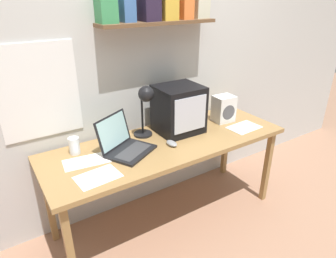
{
  "coord_description": "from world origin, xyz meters",
  "views": [
    {
      "loc": [
        -1.09,
        -1.68,
        1.75
      ],
      "look_at": [
        0.0,
        0.0,
        0.82
      ],
      "focal_mm": 32.0,
      "sensor_mm": 36.0,
      "label": 1
    }
  ],
  "objects_px": {
    "crt_monitor": "(179,109)",
    "desk_lamp": "(145,102)",
    "printed_handout": "(87,161)",
    "loose_paper_near_laptop": "(244,127)",
    "juice_glass": "(74,146)",
    "computer_mouse": "(172,143)",
    "corner_desk": "(168,148)",
    "space_heater": "(224,109)",
    "laptop": "(123,143)",
    "open_notebook": "(98,177)"
  },
  "relations": [
    {
      "from": "crt_monitor",
      "to": "loose_paper_near_laptop",
      "type": "relative_size",
      "value": 1.36
    },
    {
      "from": "desk_lamp",
      "to": "juice_glass",
      "type": "bearing_deg",
      "value": 173.05
    },
    {
      "from": "space_heater",
      "to": "laptop",
      "type": "bearing_deg",
      "value": -174.79
    },
    {
      "from": "laptop",
      "to": "corner_desk",
      "type": "bearing_deg",
      "value": -35.58
    },
    {
      "from": "crt_monitor",
      "to": "desk_lamp",
      "type": "xyz_separation_m",
      "value": [
        -0.28,
        0.03,
        0.11
      ]
    },
    {
      "from": "printed_handout",
      "to": "open_notebook",
      "type": "bearing_deg",
      "value": -90.94
    },
    {
      "from": "juice_glass",
      "to": "open_notebook",
      "type": "relative_size",
      "value": 0.43
    },
    {
      "from": "crt_monitor",
      "to": "computer_mouse",
      "type": "distance_m",
      "value": 0.31
    },
    {
      "from": "juice_glass",
      "to": "space_heater",
      "type": "relative_size",
      "value": 0.53
    },
    {
      "from": "corner_desk",
      "to": "open_notebook",
      "type": "distance_m",
      "value": 0.65
    },
    {
      "from": "space_heater",
      "to": "desk_lamp",
      "type": "bearing_deg",
      "value": 177.73
    },
    {
      "from": "laptop",
      "to": "computer_mouse",
      "type": "bearing_deg",
      "value": -47.63
    },
    {
      "from": "computer_mouse",
      "to": "open_notebook",
      "type": "distance_m",
      "value": 0.61
    },
    {
      "from": "crt_monitor",
      "to": "laptop",
      "type": "distance_m",
      "value": 0.53
    },
    {
      "from": "space_heater",
      "to": "open_notebook",
      "type": "height_order",
      "value": "space_heater"
    },
    {
      "from": "space_heater",
      "to": "open_notebook",
      "type": "distance_m",
      "value": 1.26
    },
    {
      "from": "printed_handout",
      "to": "space_heater",
      "type": "bearing_deg",
      "value": 1.11
    },
    {
      "from": "desk_lamp",
      "to": "space_heater",
      "type": "distance_m",
      "value": 0.74
    },
    {
      "from": "crt_monitor",
      "to": "laptop",
      "type": "relative_size",
      "value": 0.89
    },
    {
      "from": "open_notebook",
      "to": "printed_handout",
      "type": "relative_size",
      "value": 0.88
    },
    {
      "from": "crt_monitor",
      "to": "space_heater",
      "type": "xyz_separation_m",
      "value": [
        0.44,
        -0.04,
        -0.07
      ]
    },
    {
      "from": "corner_desk",
      "to": "crt_monitor",
      "type": "bearing_deg",
      "value": 32.86
    },
    {
      "from": "crt_monitor",
      "to": "open_notebook",
      "type": "bearing_deg",
      "value": -159.37
    },
    {
      "from": "space_heater",
      "to": "printed_handout",
      "type": "bearing_deg",
      "value": -175.09
    },
    {
      "from": "open_notebook",
      "to": "printed_handout",
      "type": "distance_m",
      "value": 0.22
    },
    {
      "from": "juice_glass",
      "to": "space_heater",
      "type": "xyz_separation_m",
      "value": [
        1.25,
        -0.13,
        0.06
      ]
    },
    {
      "from": "corner_desk",
      "to": "printed_handout",
      "type": "xyz_separation_m",
      "value": [
        -0.62,
        0.04,
        0.06
      ]
    },
    {
      "from": "laptop",
      "to": "loose_paper_near_laptop",
      "type": "height_order",
      "value": "laptop"
    },
    {
      "from": "laptop",
      "to": "juice_glass",
      "type": "distance_m",
      "value": 0.34
    },
    {
      "from": "desk_lamp",
      "to": "printed_handout",
      "type": "bearing_deg",
      "value": -170.55
    },
    {
      "from": "printed_handout",
      "to": "laptop",
      "type": "bearing_deg",
      "value": 0.07
    },
    {
      "from": "corner_desk",
      "to": "laptop",
      "type": "xyz_separation_m",
      "value": [
        -0.34,
        0.04,
        0.12
      ]
    },
    {
      "from": "desk_lamp",
      "to": "open_notebook",
      "type": "height_order",
      "value": "desk_lamp"
    },
    {
      "from": "computer_mouse",
      "to": "open_notebook",
      "type": "bearing_deg",
      "value": -170.49
    },
    {
      "from": "open_notebook",
      "to": "desk_lamp",
      "type": "bearing_deg",
      "value": 31.55
    },
    {
      "from": "open_notebook",
      "to": "printed_handout",
      "type": "height_order",
      "value": "same"
    },
    {
      "from": "printed_handout",
      "to": "corner_desk",
      "type": "bearing_deg",
      "value": -3.98
    },
    {
      "from": "corner_desk",
      "to": "printed_handout",
      "type": "bearing_deg",
      "value": 176.02
    },
    {
      "from": "computer_mouse",
      "to": "loose_paper_near_laptop",
      "type": "distance_m",
      "value": 0.68
    },
    {
      "from": "corner_desk",
      "to": "printed_handout",
      "type": "relative_size",
      "value": 5.93
    },
    {
      "from": "juice_glass",
      "to": "computer_mouse",
      "type": "bearing_deg",
      "value": -22.79
    },
    {
      "from": "space_heater",
      "to": "computer_mouse",
      "type": "bearing_deg",
      "value": -163.72
    },
    {
      "from": "open_notebook",
      "to": "loose_paper_near_laptop",
      "type": "distance_m",
      "value": 1.28
    },
    {
      "from": "crt_monitor",
      "to": "computer_mouse",
      "type": "height_order",
      "value": "crt_monitor"
    },
    {
      "from": "space_heater",
      "to": "printed_handout",
      "type": "distance_m",
      "value": 1.23
    },
    {
      "from": "desk_lamp",
      "to": "loose_paper_near_laptop",
      "type": "height_order",
      "value": "desk_lamp"
    },
    {
      "from": "crt_monitor",
      "to": "printed_handout",
      "type": "distance_m",
      "value": 0.81
    },
    {
      "from": "crt_monitor",
      "to": "juice_glass",
      "type": "distance_m",
      "value": 0.83
    },
    {
      "from": "computer_mouse",
      "to": "space_heater",
      "type": "bearing_deg",
      "value": 12.48
    },
    {
      "from": "laptop",
      "to": "space_heater",
      "type": "bearing_deg",
      "value": -27.03
    }
  ]
}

